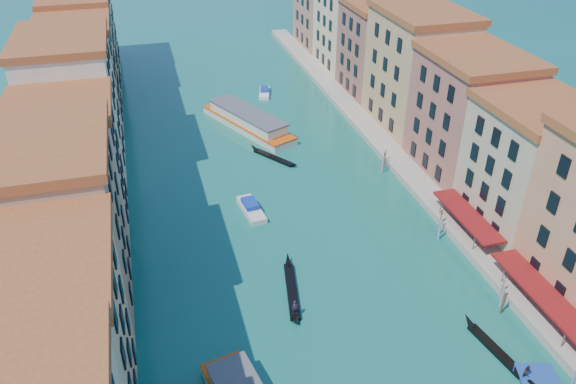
% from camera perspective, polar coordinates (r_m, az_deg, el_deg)
% --- Properties ---
extents(left_bank_palazzos, '(12.80, 128.40, 21.00)m').
position_cam_1_polar(left_bank_palazzos, '(84.61, -21.08, 6.12)').
color(left_bank_palazzos, beige).
rests_on(left_bank_palazzos, ground).
extents(right_bank_palazzos, '(12.80, 128.40, 21.00)m').
position_cam_1_polar(right_bank_palazzos, '(95.84, 14.54, 10.21)').
color(right_bank_palazzos, '#A44B41').
rests_on(right_bank_palazzos, ground).
extents(quay, '(4.00, 140.00, 1.00)m').
position_cam_1_polar(quay, '(96.04, 9.60, 4.78)').
color(quay, gray).
rests_on(quay, ground).
extents(restaurant_awnings, '(3.20, 44.55, 3.12)m').
position_cam_1_polar(restaurant_awnings, '(65.59, 24.90, -9.78)').
color(restaurant_awnings, maroon).
rests_on(restaurant_awnings, ground).
extents(mooring_poles_right, '(1.44, 54.24, 3.20)m').
position_cam_1_polar(mooring_poles_right, '(68.26, 19.65, -8.48)').
color(mooring_poles_right, '#4F361B').
rests_on(mooring_poles_right, ground).
extents(vaporetto_far, '(13.56, 21.98, 3.25)m').
position_cam_1_polar(vaporetto_far, '(101.35, -4.12, 7.25)').
color(vaporetto_far, silver).
rests_on(vaporetto_far, ground).
extents(gondola_fore, '(3.11, 12.09, 2.42)m').
position_cam_1_polar(gondola_fore, '(64.59, 0.38, -9.88)').
color(gondola_fore, black).
rests_on(gondola_fore, ground).
extents(gondola_right, '(2.62, 10.85, 2.17)m').
position_cam_1_polar(gondola_right, '(61.62, 20.82, -15.08)').
color(gondola_right, black).
rests_on(gondola_right, ground).
extents(gondola_far, '(6.55, 9.26, 1.50)m').
position_cam_1_polar(gondola_far, '(91.31, -1.57, 3.62)').
color(gondola_far, black).
rests_on(gondola_far, ground).
extents(motorboat_mid, '(3.02, 7.17, 1.44)m').
position_cam_1_polar(motorboat_mid, '(77.85, -3.77, -1.65)').
color(motorboat_mid, silver).
rests_on(motorboat_mid, ground).
extents(motorboat_far, '(3.49, 6.50, 1.29)m').
position_cam_1_polar(motorboat_far, '(116.42, -2.41, 10.12)').
color(motorboat_far, white).
rests_on(motorboat_far, ground).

